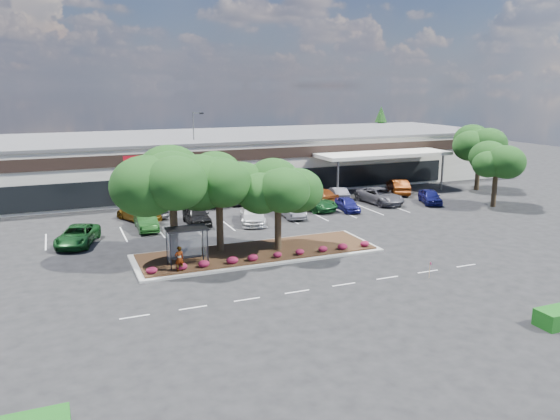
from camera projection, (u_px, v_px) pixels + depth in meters
name	position (u px, v px, depth m)	size (l,w,h in m)	color
ground	(305.00, 267.00, 37.41)	(160.00, 160.00, 0.00)	black
retail_store	(190.00, 160.00, 67.29)	(80.40, 25.20, 6.25)	white
landscape_island	(258.00, 252.00, 40.25)	(18.00, 6.00, 0.26)	#A1A09B
lane_markings	(252.00, 231.00, 46.75)	(33.12, 20.06, 0.01)	silver
shrub_row	(268.00, 255.00, 38.27)	(17.00, 0.80, 0.50)	maroon
bus_shelter	(186.00, 235.00, 36.77)	(2.75, 1.55, 2.59)	black
island_tree_west	(173.00, 204.00, 37.55)	(7.20, 7.20, 7.89)	#143E11
island_tree_mid	(219.00, 202.00, 39.55)	(6.60, 6.60, 7.32)	#143E11
island_tree_east	(278.00, 207.00, 39.78)	(5.80, 5.80, 6.50)	#143E11
tree_east_near	(496.00, 175.00, 55.39)	(5.60, 5.60, 6.51)	#143E11
tree_east_far	(479.00, 158.00, 64.33)	(6.40, 6.40, 7.62)	#143E11
conifer_north_east	(380.00, 134.00, 88.72)	(3.96, 3.96, 9.00)	#143E11
person_waiting	(179.00, 259.00, 35.61)	(0.62, 0.41, 1.69)	#594C47
light_pole	(195.00, 158.00, 61.52)	(1.42, 0.75, 9.36)	#A1A09B
survey_stake	(430.00, 268.00, 35.12)	(0.07, 0.14, 1.07)	#9F7A53
car_0	(77.00, 235.00, 42.49)	(2.48, 5.37, 1.49)	#15481C
car_1	(146.00, 221.00, 47.00)	(1.64, 4.69, 1.55)	#154215
car_2	(197.00, 215.00, 48.74)	(2.00, 4.97, 1.70)	black
car_3	(253.00, 215.00, 49.30)	(2.16, 5.32, 1.54)	silver
car_4	(291.00, 209.00, 51.55)	(1.62, 4.65, 1.53)	#56575D
car_5	(313.00, 202.00, 54.58)	(2.59, 5.61, 1.56)	#15491E
car_6	(347.00, 204.00, 54.06)	(1.60, 3.97, 1.35)	navy
car_7	(380.00, 196.00, 57.41)	(2.73, 5.91, 1.64)	#58575D
car_8	(430.00, 197.00, 57.42)	(1.77, 4.40, 1.50)	#131555
car_9	(139.00, 213.00, 50.04)	(2.18, 5.36, 1.56)	brown
car_10	(151.00, 210.00, 51.33)	(1.72, 4.27, 1.46)	#57595F
car_11	(204.00, 197.00, 56.83)	(2.79, 6.06, 1.68)	brown
car_12	(192.00, 198.00, 56.30)	(1.90, 4.73, 1.61)	slate
car_13	(237.00, 196.00, 57.57)	(1.89, 4.69, 1.60)	slate
car_14	(279.00, 200.00, 55.38)	(2.02, 5.01, 1.71)	maroon
car_15	(318.00, 195.00, 57.87)	(1.95, 4.84, 1.65)	brown
car_16	(337.00, 194.00, 59.09)	(1.54, 4.42, 1.46)	#55555C
car_17	(398.00, 187.00, 62.53)	(1.82, 5.21, 1.72)	#662607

